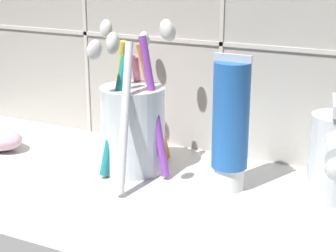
{
  "coord_description": "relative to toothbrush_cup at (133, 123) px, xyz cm",
  "views": [
    {
      "loc": [
        26.94,
        -49.22,
        27.21
      ],
      "look_at": [
        1.03,
        1.82,
        9.05
      ],
      "focal_mm": 60.0,
      "sensor_mm": 36.0,
      "label": 1
    }
  ],
  "objects": [
    {
      "name": "toothpaste_tube",
      "position": [
        12.05,
        0.01,
        1.6
      ],
      "size": [
        4.12,
        3.92,
        14.89
      ],
      "color": "white",
      "rests_on": "sink_counter"
    },
    {
      "name": "sink_counter",
      "position": [
        4.93,
        -4.54,
        -6.79
      ],
      "size": [
        79.73,
        29.61,
        2.0
      ],
      "primitive_type": "cube",
      "color": "silver",
      "rests_on": "ground"
    },
    {
      "name": "sink_faucet",
      "position": [
        22.83,
        1.74,
        -0.65
      ],
      "size": [
        5.49,
        11.83,
        10.71
      ],
      "rotation": [
        0.0,
        0.0,
        -1.36
      ],
      "color": "silver",
      "rests_on": "sink_counter"
    },
    {
      "name": "toothbrush_cup",
      "position": [
        0.0,
        0.0,
        0.0
      ],
      "size": [
        11.78,
        18.22,
        18.32
      ],
      "color": "silver",
      "rests_on": "sink_counter"
    },
    {
      "name": "tile_wall_backsplash",
      "position": [
        4.94,
        10.51,
        13.46
      ],
      "size": [
        89.73,
        1.72,
        42.47
      ],
      "color": "#B7B2A8",
      "rests_on": "ground"
    }
  ]
}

